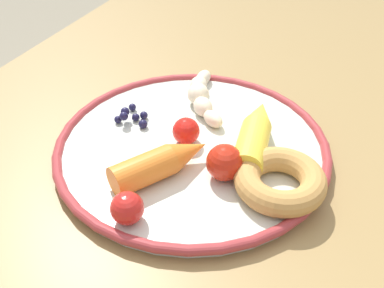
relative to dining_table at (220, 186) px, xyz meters
name	(u,v)px	position (x,y,z in m)	size (l,w,h in m)	color
dining_table	(220,186)	(0.00, 0.00, 0.00)	(1.26, 0.81, 0.71)	olive
plate	(192,146)	(0.04, -0.03, 0.09)	(0.34, 0.34, 0.02)	silver
banana	(202,96)	(-0.06, -0.05, 0.10)	(0.13, 0.08, 0.03)	beige
carrot_orange	(162,162)	(0.10, -0.04, 0.11)	(0.12, 0.09, 0.04)	orange
carrot_yellow	(255,133)	(0.01, 0.04, 0.11)	(0.14, 0.06, 0.04)	yellow
donut	(280,181)	(0.07, 0.09, 0.11)	(0.10, 0.10, 0.03)	#C08A46
blueberry_pile	(132,116)	(0.02, -0.12, 0.10)	(0.04, 0.05, 0.02)	#191638
tomato_near	(186,131)	(0.03, -0.04, 0.11)	(0.03, 0.03, 0.03)	red
tomato_mid	(225,163)	(0.08, 0.03, 0.11)	(0.04, 0.04, 0.04)	red
tomato_far	(127,208)	(0.18, -0.04, 0.11)	(0.03, 0.03, 0.03)	red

